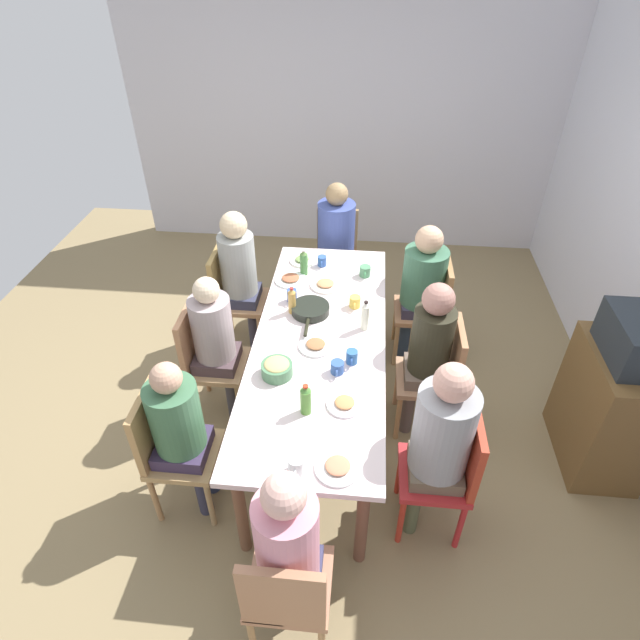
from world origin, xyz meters
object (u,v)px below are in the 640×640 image
at_px(chair_1, 336,252).
at_px(chair_6, 438,372).
at_px(chair_3, 287,593).
at_px(chair_5, 430,305).
at_px(chair_2, 206,357).
at_px(plate_2, 325,285).
at_px(plate_3, 345,404).
at_px(bowl_0, 277,368).
at_px(chair_0, 449,468).
at_px(person_1, 336,235).
at_px(person_3, 288,548).
at_px(cup_1, 337,368).
at_px(person_4, 240,270).
at_px(cup_4, 296,465).
at_px(plate_0, 316,345).
at_px(cup_6, 292,296).
at_px(cup_3, 365,271).
at_px(side_cabinet, 608,409).
at_px(person_2, 216,338).
at_px(plate_5, 302,260).
at_px(plate_1, 338,467).
at_px(cup_5, 322,261).
at_px(bottle_3, 304,263).
at_px(chair_7, 170,446).
at_px(serving_pan, 310,309).
at_px(person_6, 428,347).
at_px(dining_table, 320,346).
at_px(person_0, 440,437).
at_px(bottle_0, 292,301).
at_px(bottle_2, 365,316).
at_px(cup_2, 355,302).
at_px(person_5, 422,281).

bearing_deg(chair_1, chair_6, 27.50).
xyz_separation_m(chair_1, chair_3, (3.14, 0.00, 0.00)).
bearing_deg(chair_3, chair_5, 160.93).
distance_m(chair_2, plate_2, 1.05).
height_order(plate_3, bowl_0, bowl_0).
distance_m(chair_0, plate_3, 0.70).
height_order(person_1, person_3, person_3).
bearing_deg(cup_1, chair_2, -108.84).
distance_m(person_4, cup_4, 2.00).
bearing_deg(chair_5, plate_0, -43.17).
distance_m(chair_5, cup_6, 1.17).
bearing_deg(cup_3, plate_0, -18.29).
bearing_deg(person_1, side_cabinet, 48.96).
bearing_deg(person_2, plate_5, 153.26).
bearing_deg(plate_1, plate_2, -172.76).
xyz_separation_m(cup_5, bottle_3, (0.14, -0.13, 0.06)).
height_order(chair_7, serving_pan, chair_7).
relative_size(person_2, plate_1, 4.98).
height_order(chair_2, cup_1, chair_2).
height_order(person_6, plate_0, person_6).
bearing_deg(chair_1, person_1, 0.00).
bearing_deg(bottle_3, chair_7, -21.30).
bearing_deg(chair_7, dining_table, 134.16).
height_order(serving_pan, cup_6, cup_6).
height_order(chair_1, chair_5, same).
relative_size(chair_0, bottle_3, 4.08).
xyz_separation_m(person_0, person_6, (-0.79, -0.00, -0.04)).
xyz_separation_m(chair_7, plate_3, (-0.19, 1.02, 0.26)).
distance_m(bottle_0, bottle_2, 0.54).
distance_m(person_3, person_4, 2.39).
bearing_deg(plate_1, chair_2, -135.85).
xyz_separation_m(person_6, cup_2, (-0.38, -0.51, 0.07)).
bearing_deg(cup_4, person_6, 145.51).
height_order(person_1, person_5, person_1).
xyz_separation_m(dining_table, cup_6, (-0.40, -0.25, 0.12)).
bearing_deg(chair_1, serving_pan, -4.21).
bearing_deg(person_6, person_4, -118.65).
bearing_deg(person_1, dining_table, 0.00).
bearing_deg(serving_pan, plate_1, 12.41).
relative_size(plate_5, side_cabinet, 0.22).
relative_size(chair_1, plate_5, 4.46).
distance_m(chair_2, chair_5, 1.82).
bearing_deg(plate_5, cup_2, 38.06).
bearing_deg(person_3, person_0, 133.26).
distance_m(person_4, cup_5, 0.67).
height_order(chair_5, plate_5, chair_5).
height_order(chair_7, plate_2, chair_7).
xyz_separation_m(chair_2, cup_3, (-0.80, 1.10, 0.29)).
relative_size(chair_0, plate_1, 3.79).
bearing_deg(cup_3, person_3, -6.94).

